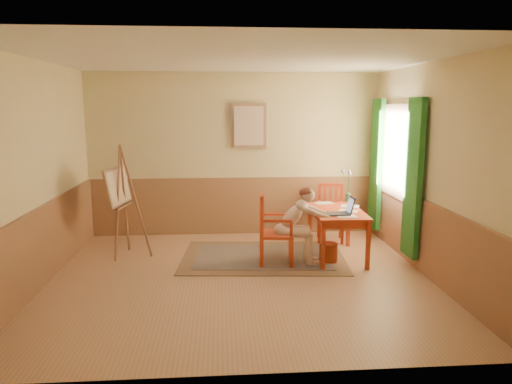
{
  "coord_description": "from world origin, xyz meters",
  "views": [
    {
      "loc": [
        -0.23,
        -5.85,
        2.23
      ],
      "look_at": [
        0.25,
        0.55,
        1.05
      ],
      "focal_mm": 32.85,
      "sensor_mm": 36.0,
      "label": 1
    }
  ],
  "objects": [
    {
      "name": "wastebasket",
      "position": [
        1.3,
        0.55,
        0.14
      ],
      "size": [
        0.32,
        0.32,
        0.28
      ],
      "primitive_type": "cylinder",
      "rotation": [
        0.0,
        0.0,
        0.27
      ],
      "color": "#A73D1D",
      "rests_on": "room"
    },
    {
      "name": "window",
      "position": [
        2.42,
        1.1,
        1.35
      ],
      "size": [
        0.12,
        2.01,
        2.2
      ],
      "color": "white",
      "rests_on": "room"
    },
    {
      "name": "figure",
      "position": [
        0.84,
        0.52,
        0.61
      ],
      "size": [
        0.84,
        0.4,
        1.11
      ],
      "color": "beige",
      "rests_on": "room"
    },
    {
      "name": "chair_back",
      "position": [
        1.59,
        1.69,
        0.47
      ],
      "size": [
        0.49,
        0.5,
        0.95
      ],
      "color": "#D54A27",
      "rests_on": "room"
    },
    {
      "name": "wainscot",
      "position": [
        0.0,
        0.8,
        0.5
      ],
      "size": [
        5.0,
        4.5,
        1.0
      ],
      "color": "#946745",
      "rests_on": "room"
    },
    {
      "name": "wall_portrait",
      "position": [
        0.25,
        2.2,
        1.9
      ],
      "size": [
        0.6,
        0.05,
        0.76
      ],
      "color": "#967051",
      "rests_on": "room"
    },
    {
      "name": "papers",
      "position": [
        1.56,
        0.85,
        0.72
      ],
      "size": [
        0.65,
        1.12,
        0.0
      ],
      "color": "white",
      "rests_on": "table"
    },
    {
      "name": "room",
      "position": [
        0.0,
        0.0,
        1.4
      ],
      "size": [
        5.04,
        4.54,
        2.84
      ],
      "color": "tan",
      "rests_on": "ground"
    },
    {
      "name": "chair_left",
      "position": [
        0.49,
        0.55,
        0.51
      ],
      "size": [
        0.51,
        0.49,
        1.02
      ],
      "color": "#D54A27",
      "rests_on": "room"
    },
    {
      "name": "table",
      "position": [
        1.47,
        0.77,
        0.63
      ],
      "size": [
        0.75,
        1.22,
        0.72
      ],
      "color": "#D54A27",
      "rests_on": "room"
    },
    {
      "name": "rug",
      "position": [
        0.38,
        0.84,
        0.01
      ],
      "size": [
        2.52,
        1.79,
        0.02
      ],
      "color": "#8C7251",
      "rests_on": "room"
    },
    {
      "name": "easel",
      "position": [
        -1.73,
        1.09,
        1.0
      ],
      "size": [
        0.62,
        0.76,
        1.69
      ],
      "color": "brown",
      "rests_on": "room"
    },
    {
      "name": "vase",
      "position": [
        1.78,
        1.38,
        0.96
      ],
      "size": [
        0.19,
        0.27,
        0.53
      ],
      "color": "#3F724C",
      "rests_on": "table"
    },
    {
      "name": "laptop",
      "position": [
        1.45,
        0.5,
        0.77
      ],
      "size": [
        0.42,
        0.26,
        0.25
      ],
      "color": "#1E2338",
      "rests_on": "table"
    }
  ]
}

